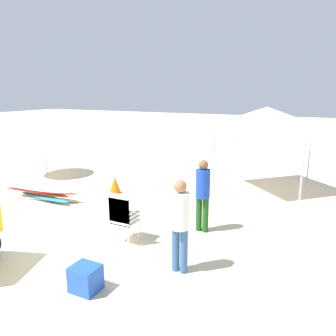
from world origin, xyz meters
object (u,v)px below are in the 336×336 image
beach_umbrella_left (44,132)px  traffic_cone_near (115,185)px  stacked_plastic_chairs (123,214)px  surfboard_pile (42,193)px  lifeguard_near_center (203,191)px  cooler_box (86,278)px  lifeguard_near_left (180,220)px  popup_canopy (267,117)px

beach_umbrella_left → traffic_cone_near: size_ratio=3.78×
stacked_plastic_chairs → traffic_cone_near: stacked_plastic_chairs is taller
surfboard_pile → beach_umbrella_left: bearing=134.4°
surfboard_pile → lifeguard_near_center: lifeguard_near_center is taller
cooler_box → lifeguard_near_center: bearing=74.5°
lifeguard_near_center → surfboard_pile: bearing=-178.9°
stacked_plastic_chairs → lifeguard_near_left: size_ratio=0.66×
stacked_plastic_chairs → lifeguard_near_center: bearing=46.0°
beach_umbrella_left → popup_canopy: bearing=13.2°
popup_canopy → lifeguard_near_left: bearing=-93.2°
lifeguard_near_left → lifeguard_near_center: size_ratio=1.01×
lifeguard_near_left → lifeguard_near_center: 1.81m
traffic_cone_near → cooler_box: traffic_cone_near is taller
lifeguard_near_left → popup_canopy: 5.87m
stacked_plastic_chairs → surfboard_pile: bearing=161.9°
surfboard_pile → lifeguard_near_center: (4.99, 0.10, 0.75)m
surfboard_pile → popup_canopy: popup_canopy is taller
surfboard_pile → beach_umbrella_left: 3.38m
lifeguard_near_center → stacked_plastic_chairs: bearing=-134.0°
lifeguard_near_center → lifeguard_near_left: bearing=-81.5°
surfboard_pile → traffic_cone_near: bearing=46.1°
popup_canopy → cooler_box: popup_canopy is taller
surfboard_pile → lifeguard_near_left: bearing=-17.9°
lifeguard_near_center → traffic_cone_near: bearing=157.3°
lifeguard_near_left → beach_umbrella_left: bearing=152.3°
stacked_plastic_chairs → cooler_box: size_ratio=2.50×
beach_umbrella_left → surfboard_pile: bearing=-45.6°
cooler_box → popup_canopy: bearing=78.4°
stacked_plastic_chairs → beach_umbrella_left: beach_umbrella_left is taller
traffic_cone_near → stacked_plastic_chairs: bearing=-51.3°
lifeguard_near_left → cooler_box: bearing=-132.3°
stacked_plastic_chairs → lifeguard_near_center: size_ratio=0.66×
lifeguard_near_center → popup_canopy: size_ratio=0.63×
popup_canopy → beach_umbrella_left: size_ratio=1.34×
beach_umbrella_left → cooler_box: bearing=-39.0°
lifeguard_near_left → surfboard_pile: bearing=162.1°
surfboard_pile → lifeguard_near_center: bearing=1.1°
surfboard_pile → cooler_box: size_ratio=5.49×
traffic_cone_near → popup_canopy: bearing=30.9°
traffic_cone_near → surfboard_pile: bearing=-133.9°
beach_umbrella_left → cooler_box: beach_umbrella_left is taller
beach_umbrella_left → lifeguard_near_left: bearing=-27.7°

